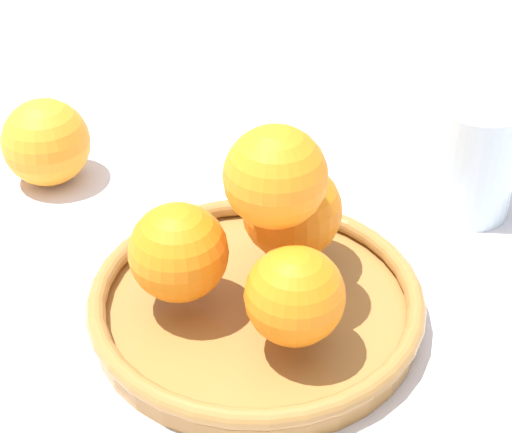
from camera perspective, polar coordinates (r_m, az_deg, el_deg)
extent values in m
plane|color=silver|center=(0.66, 0.00, -6.78)|extent=(4.00, 4.00, 0.00)
cylinder|color=#A57238|center=(0.66, 0.00, -6.32)|extent=(0.25, 0.25, 0.01)
torus|color=#A57238|center=(0.65, 0.00, -5.37)|extent=(0.26, 0.26, 0.01)
sphere|color=orange|center=(0.59, 2.60, -5.31)|extent=(0.07, 0.07, 0.07)
sphere|color=orange|center=(0.66, 2.55, 0.38)|extent=(0.08, 0.08, 0.08)
sphere|color=orange|center=(0.62, -5.19, -2.39)|extent=(0.07, 0.07, 0.07)
sphere|color=orange|center=(0.59, 1.30, 2.66)|extent=(0.07, 0.07, 0.07)
sphere|color=orange|center=(0.59, 0.98, 2.42)|extent=(0.06, 0.06, 0.06)
sphere|color=orange|center=(0.82, -13.83, 4.83)|extent=(0.08, 0.08, 0.08)
cylinder|color=silver|center=(0.77, 14.32, 3.73)|extent=(0.08, 0.08, 0.11)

